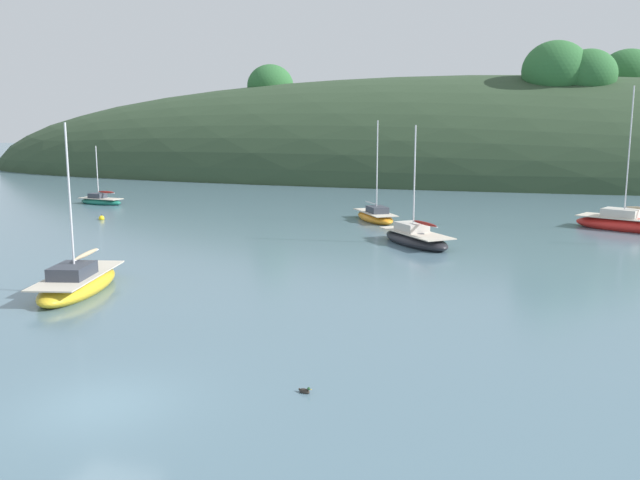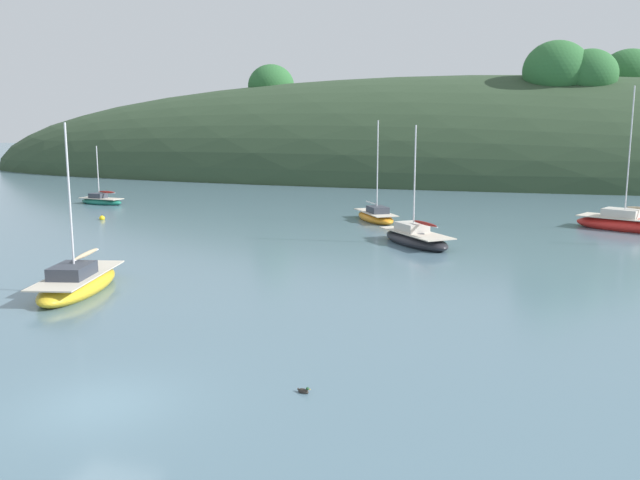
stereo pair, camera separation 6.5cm
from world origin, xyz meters
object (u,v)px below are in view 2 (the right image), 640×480
sailboat_orange_cutter (101,201)px  sailboat_grey_yawl (629,224)px  duck_straggler (304,391)px  sailboat_navy_dinghy (376,216)px  sailboat_white_near (78,283)px  mooring_buoy_outer (102,218)px  sailboat_red_portside (416,238)px

sailboat_orange_cutter → sailboat_grey_yawl: (45.40, -2.25, 0.14)m
sailboat_orange_cutter → duck_straggler: sailboat_orange_cutter is taller
sailboat_orange_cutter → sailboat_navy_dinghy: bearing=-6.5°
sailboat_white_near → duck_straggler: (13.43, -7.87, -0.36)m
sailboat_orange_cutter → mooring_buoy_outer: (6.37, -8.92, -0.19)m
sailboat_red_portside → duck_straggler: bearing=-88.1°
sailboat_orange_cutter → mooring_buoy_outer: 10.96m
sailboat_navy_dinghy → sailboat_grey_yawl: size_ratio=0.77×
mooring_buoy_outer → duck_straggler: mooring_buoy_outer is taller
mooring_buoy_outer → sailboat_navy_dinghy: bearing=15.6°
sailboat_navy_dinghy → sailboat_grey_yawl: (18.23, 0.87, 0.09)m
sailboat_red_portside → sailboat_navy_dinghy: size_ratio=0.96×
sailboat_grey_yawl → sailboat_white_near: bearing=-134.4°
sailboat_grey_yawl → duck_straggler: size_ratio=24.59×
sailboat_white_near → mooring_buoy_outer: bearing=122.7°
sailboat_orange_cutter → mooring_buoy_outer: bearing=-54.5°
sailboat_red_portside → duck_straggler: (0.82, -24.37, -0.34)m
sailboat_red_portside → sailboat_grey_yawl: size_ratio=0.74×
sailboat_red_portside → sailboat_orange_cutter: bearing=158.6°
mooring_buoy_outer → sailboat_white_near: bearing=-57.3°
sailboat_navy_dinghy → sailboat_grey_yawl: 18.25m
sailboat_white_near → sailboat_orange_cutter: bearing=123.6°
sailboat_red_portside → sailboat_white_near: (-12.61, -16.51, 0.01)m
sailboat_white_near → sailboat_grey_yawl: 37.40m
sailboat_red_portside → sailboat_grey_yawl: (13.58, 10.19, 0.05)m
sailboat_grey_yawl → duck_straggler: sailboat_grey_yawl is taller
sailboat_red_portside → mooring_buoy_outer: 25.70m
sailboat_orange_cutter → sailboat_grey_yawl: size_ratio=0.54×
sailboat_red_portside → mooring_buoy_outer: sailboat_red_portside is taller
sailboat_navy_dinghy → mooring_buoy_outer: sailboat_navy_dinghy is taller
sailboat_red_portside → sailboat_navy_dinghy: (-4.65, 9.33, -0.04)m
duck_straggler → sailboat_red_portside: bearing=91.9°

